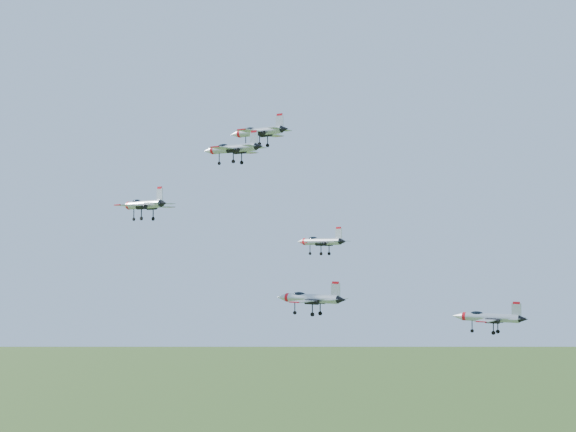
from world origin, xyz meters
The scene contains 6 objects.
jet_lead centered at (-12.82, 13.05, 146.86)m, with size 13.55×11.13×3.63m.
jet_left_high centered at (-8.40, -0.09, 142.10)m, with size 12.60×10.35×3.38m.
jet_right_high centered at (-10.36, -18.71, 131.95)m, with size 11.57×9.72×3.10m.
jet_left_low centered at (6.34, 4.40, 126.49)m, with size 10.68×8.95×2.86m.
jet_right_low centered at (17.75, -16.07, 118.85)m, with size 10.82×8.90×2.90m.
jet_trail centered at (36.16, -0.30, 116.14)m, with size 10.49×8.65×2.81m.
Camera 1 is at (76.01, -104.46, 125.72)m, focal length 50.00 mm.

